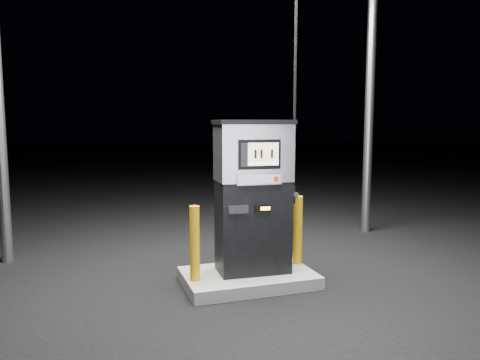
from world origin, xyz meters
name	(u,v)px	position (x,y,z in m)	size (l,w,h in m)	color
ground	(248,284)	(0.00, 0.00, 0.00)	(80.00, 80.00, 0.00)	black
pump_island	(248,278)	(0.00, 0.00, 0.07)	(1.60, 1.00, 0.15)	slate
fuel_dispenser	(253,195)	(0.07, 0.03, 1.12)	(1.05, 0.61, 3.90)	black
bollard_left	(195,243)	(-0.69, -0.08, 0.59)	(0.12, 0.12, 0.89)	orange
bollard_right	(298,230)	(0.74, 0.15, 0.60)	(0.12, 0.12, 0.90)	orange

